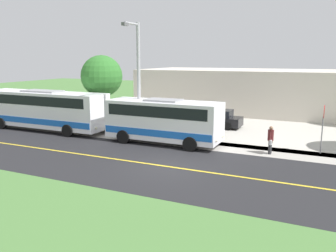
{
  "coord_description": "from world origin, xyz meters",
  "views": [
    {
      "loc": [
        15.74,
        7.36,
        5.55
      ],
      "look_at": [
        -3.5,
        -1.57,
        1.4
      ],
      "focal_mm": 37.31,
      "sensor_mm": 36.0,
      "label": 1
    }
  ],
  "objects_px": {
    "shuttle_bus_front": "(163,119)",
    "pedestrian_with_bags": "(271,139)",
    "stop_sign": "(323,121)",
    "parked_car_near": "(215,119)",
    "transit_bus_rear": "(44,108)",
    "street_light_pole": "(138,76)",
    "commercial_building": "(251,90)",
    "tree_curbside": "(102,76)"
  },
  "relations": [
    {
      "from": "shuttle_bus_front",
      "to": "pedestrian_with_bags",
      "type": "distance_m",
      "value": 6.86
    },
    {
      "from": "stop_sign",
      "to": "pedestrian_with_bags",
      "type": "bearing_deg",
      "value": -64.31
    },
    {
      "from": "pedestrian_with_bags",
      "to": "stop_sign",
      "type": "height_order",
      "value": "stop_sign"
    },
    {
      "from": "parked_car_near",
      "to": "shuttle_bus_front",
      "type": "bearing_deg",
      "value": -11.81
    },
    {
      "from": "stop_sign",
      "to": "transit_bus_rear",
      "type": "bearing_deg",
      "value": -85.43
    },
    {
      "from": "shuttle_bus_front",
      "to": "pedestrian_with_bags",
      "type": "height_order",
      "value": "shuttle_bus_front"
    },
    {
      "from": "transit_bus_rear",
      "to": "pedestrian_with_bags",
      "type": "bearing_deg",
      "value": 90.95
    },
    {
      "from": "stop_sign",
      "to": "street_light_pole",
      "type": "xyz_separation_m",
      "value": [
        1.23,
        -11.62,
        2.37
      ]
    },
    {
      "from": "pedestrian_with_bags",
      "to": "commercial_building",
      "type": "distance_m",
      "value": 17.3
    },
    {
      "from": "shuttle_bus_front",
      "to": "commercial_building",
      "type": "distance_m",
      "value": 17.04
    },
    {
      "from": "pedestrian_with_bags",
      "to": "stop_sign",
      "type": "distance_m",
      "value": 3.2
    },
    {
      "from": "shuttle_bus_front",
      "to": "tree_curbside",
      "type": "relative_size",
      "value": 1.34
    },
    {
      "from": "transit_bus_rear",
      "to": "tree_curbside",
      "type": "distance_m",
      "value": 5.13
    },
    {
      "from": "parked_car_near",
      "to": "street_light_pole",
      "type": "bearing_deg",
      "value": -28.75
    },
    {
      "from": "stop_sign",
      "to": "commercial_building",
      "type": "xyz_separation_m",
      "value": [
        -15.3,
        -7.41,
        0.2
      ]
    },
    {
      "from": "transit_bus_rear",
      "to": "commercial_building",
      "type": "height_order",
      "value": "commercial_building"
    },
    {
      "from": "street_light_pole",
      "to": "tree_curbside",
      "type": "relative_size",
      "value": 1.36
    },
    {
      "from": "shuttle_bus_front",
      "to": "tree_curbside",
      "type": "bearing_deg",
      "value": -112.98
    },
    {
      "from": "shuttle_bus_front",
      "to": "transit_bus_rear",
      "type": "height_order",
      "value": "transit_bus_rear"
    },
    {
      "from": "parked_car_near",
      "to": "commercial_building",
      "type": "height_order",
      "value": "commercial_building"
    },
    {
      "from": "stop_sign",
      "to": "street_light_pole",
      "type": "height_order",
      "value": "street_light_pole"
    },
    {
      "from": "transit_bus_rear",
      "to": "pedestrian_with_bags",
      "type": "xyz_separation_m",
      "value": [
        -0.28,
        17.15,
        -0.82
      ]
    },
    {
      "from": "transit_bus_rear",
      "to": "tree_curbside",
      "type": "bearing_deg",
      "value": 129.53
    },
    {
      "from": "street_light_pole",
      "to": "stop_sign",
      "type": "bearing_deg",
      "value": 96.02
    },
    {
      "from": "street_light_pole",
      "to": "commercial_building",
      "type": "xyz_separation_m",
      "value": [
        -16.53,
        4.21,
        -2.17
      ]
    },
    {
      "from": "pedestrian_with_bags",
      "to": "tree_curbside",
      "type": "xyz_separation_m",
      "value": [
        -2.6,
        -13.65,
        3.21
      ]
    },
    {
      "from": "transit_bus_rear",
      "to": "street_light_pole",
      "type": "relative_size",
      "value": 1.38
    },
    {
      "from": "transit_bus_rear",
      "to": "street_light_pole",
      "type": "height_order",
      "value": "street_light_pole"
    },
    {
      "from": "pedestrian_with_bags",
      "to": "street_light_pole",
      "type": "relative_size",
      "value": 0.21
    },
    {
      "from": "shuttle_bus_front",
      "to": "parked_car_near",
      "type": "bearing_deg",
      "value": 168.19
    },
    {
      "from": "transit_bus_rear",
      "to": "stop_sign",
      "type": "relative_size",
      "value": 3.77
    },
    {
      "from": "parked_car_near",
      "to": "tree_curbside",
      "type": "bearing_deg",
      "value": -64.96
    },
    {
      "from": "street_light_pole",
      "to": "parked_car_near",
      "type": "distance_m",
      "value": 8.14
    },
    {
      "from": "pedestrian_with_bags",
      "to": "street_light_pole",
      "type": "height_order",
      "value": "street_light_pole"
    },
    {
      "from": "pedestrian_with_bags",
      "to": "tree_curbside",
      "type": "bearing_deg",
      "value": -100.8
    },
    {
      "from": "shuttle_bus_front",
      "to": "commercial_building",
      "type": "height_order",
      "value": "commercial_building"
    },
    {
      "from": "transit_bus_rear",
      "to": "parked_car_near",
      "type": "bearing_deg",
      "value": 119.85
    },
    {
      "from": "shuttle_bus_front",
      "to": "commercial_building",
      "type": "bearing_deg",
      "value": 172.85
    },
    {
      "from": "commercial_building",
      "to": "shuttle_bus_front",
      "type": "bearing_deg",
      "value": -7.15
    },
    {
      "from": "transit_bus_rear",
      "to": "shuttle_bus_front",
      "type": "bearing_deg",
      "value": 89.95
    },
    {
      "from": "shuttle_bus_front",
      "to": "stop_sign",
      "type": "height_order",
      "value": "shuttle_bus_front"
    },
    {
      "from": "shuttle_bus_front",
      "to": "stop_sign",
      "type": "distance_m",
      "value": 9.67
    }
  ]
}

